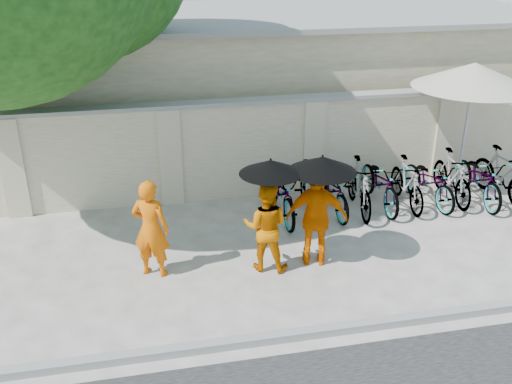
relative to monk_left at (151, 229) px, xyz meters
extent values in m
plane|color=beige|center=(1.50, -0.38, -0.83)|extent=(80.00, 80.00, 0.00)
cube|color=gray|center=(1.50, -2.08, -0.77)|extent=(40.00, 0.16, 0.12)
cube|color=beige|center=(2.50, 2.82, 0.17)|extent=(20.00, 0.30, 2.00)
cube|color=beige|center=(3.50, 6.62, 0.77)|extent=(14.00, 6.00, 3.20)
imported|color=#E86205|center=(0.00, 0.00, 0.00)|extent=(0.71, 0.61, 1.66)
imported|color=#CD6701|center=(1.83, -0.19, -0.06)|extent=(0.90, 0.80, 1.54)
cylinder|color=black|center=(1.88, -0.27, 0.53)|extent=(0.02, 0.02, 0.97)
cone|color=black|center=(1.88, -0.27, 1.01)|extent=(0.98, 0.98, 0.23)
imported|color=#E26100|center=(2.68, -0.21, 0.03)|extent=(1.08, 0.67, 1.71)
cylinder|color=black|center=(2.70, -0.29, 0.57)|extent=(0.02, 0.02, 0.86)
cone|color=black|center=(2.70, -0.29, 1.00)|extent=(1.10, 1.10, 0.25)
cylinder|color=gray|center=(6.44, 1.82, -0.78)|extent=(0.54, 0.54, 0.11)
cylinder|color=#9095AD|center=(6.44, 1.82, 0.44)|extent=(0.06, 0.06, 2.54)
cone|color=#B9B59E|center=(6.44, 1.82, 1.76)|extent=(2.65, 2.65, 0.49)
imported|color=#9095AD|center=(2.55, 1.63, -0.32)|extent=(0.71, 1.96, 1.03)
imported|color=#9095AD|center=(3.08, 1.61, -0.31)|extent=(0.72, 1.79, 1.04)
imported|color=#9095AD|center=(3.60, 1.65, -0.36)|extent=(0.69, 1.80, 0.94)
imported|color=#9095AD|center=(4.12, 1.54, -0.29)|extent=(0.71, 1.83, 1.07)
imported|color=#9095AD|center=(4.65, 1.71, -0.33)|extent=(0.71, 1.92, 1.00)
imported|color=#9095AD|center=(5.17, 1.59, -0.33)|extent=(0.55, 1.68, 1.00)
imported|color=#9095AD|center=(5.70, 1.65, -0.36)|extent=(0.83, 1.86, 0.95)
imported|color=#9095AD|center=(6.22, 1.68, -0.31)|extent=(0.61, 1.76, 1.04)
imported|color=#9095AD|center=(6.74, 1.51, -0.32)|extent=(0.82, 1.97, 1.01)
imported|color=#9095AD|center=(7.27, 1.51, -0.29)|extent=(0.73, 1.86, 1.09)
camera|label=1|loc=(0.01, -8.18, 4.22)|focal=40.00mm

